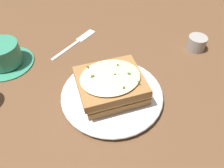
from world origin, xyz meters
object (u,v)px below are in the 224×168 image
dinner_plate (112,94)px  teacup_with_saucer (3,56)px  sandwich (111,84)px  condiment_pot (197,43)px  fork (79,40)px

dinner_plate → teacup_with_saucer: (0.01, 0.30, 0.02)m
sandwich → condiment_pot: (0.25, -0.16, -0.03)m
sandwich → fork: bearing=44.7°
dinner_plate → teacup_with_saucer: 0.30m
sandwich → condiment_pot: 0.30m
sandwich → condiment_pot: sandwich is taller
sandwich → teacup_with_saucer: bearing=87.7°
fork → condiment_pot: bearing=29.7°
fork → condiment_pot: 0.34m
sandwich → condiment_pot: size_ratio=3.62×
dinner_plate → sandwich: sandwich is taller
teacup_with_saucer → fork: (0.16, -0.13, -0.03)m
dinner_plate → condiment_pot: size_ratio=4.50×
dinner_plate → condiment_pot: bearing=-31.8°
dinner_plate → condiment_pot: condiment_pot is taller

